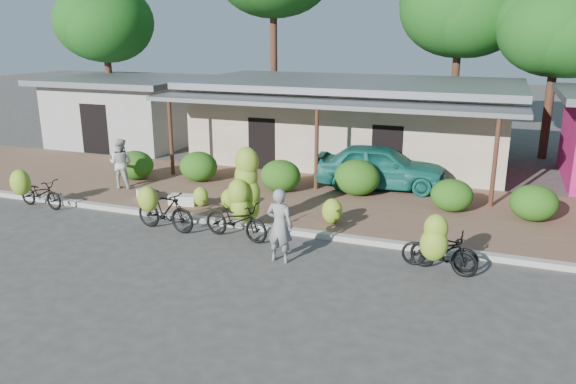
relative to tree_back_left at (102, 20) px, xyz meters
The scene contains 27 objects.
ground 19.82m from the tree_back_left, 43.77° to the right, with size 100.00×100.00×0.00m, color #3F3C3A.
sidewalk 16.91m from the tree_back_left, 30.66° to the right, with size 60.00×6.00×0.12m, color brown.
curb 18.53m from the tree_back_left, 39.07° to the right, with size 60.00×0.25×0.15m, color #A8A399.
shop_main 14.44m from the tree_back_left, ahead, with size 13.00×8.50×3.35m.
shop_grey 5.38m from the tree_back_left, 38.29° to the right, with size 7.00×6.00×3.15m.
tree_back_left is the anchor object (origin of this frame).
tree_center_right 17.37m from the tree_back_left, 11.63° to the left, with size 5.61×5.53×8.44m.
tree_near_right 21.06m from the tree_back_left, ahead, with size 4.93×4.79×7.26m.
hedge_0 12.01m from the tree_back_left, 48.27° to the right, with size 1.33×1.20×1.04m, color #234F12.
hedge_1 13.14m from the tree_back_left, 38.43° to the right, with size 1.35×1.22×1.06m, color #234F12.
hedge_2 15.70m from the tree_back_left, 31.36° to the right, with size 1.36×1.22×1.06m, color #234F12.
hedge_3 17.54m from the tree_back_left, 25.56° to the right, with size 1.49×1.34×1.17m, color #234F12.
hedge_4 20.50m from the tree_back_left, 23.54° to the right, with size 1.24×1.12×0.97m, color #234F12.
hedge_5 22.52m from the tree_back_left, 21.37° to the right, with size 1.32×1.19×1.03m, color #234F12.
bike_far_left 14.29m from the tree_back_left, 62.15° to the right, with size 1.79×1.31×1.35m.
bike_left 17.14m from the tree_back_left, 47.92° to the right, with size 1.92×1.25×1.41m.
bike_center 18.23m from the tree_back_left, 41.76° to the right, with size 2.02×1.36×2.37m.
bike_right 22.73m from the tree_back_left, 34.17° to the right, with size 1.66×1.31×1.55m.
bike_far_right 22.54m from the tree_back_left, 33.40° to the right, with size 1.73×0.60×0.91m.
loose_banana_a 15.87m from the tree_back_left, 42.62° to the right, with size 0.48×0.41×0.61m, color #99B62D.
loose_banana_b 16.53m from the tree_back_left, 40.20° to the right, with size 0.51×0.44×0.64m, color #99B62D.
loose_banana_c 19.07m from the tree_back_left, 34.01° to the right, with size 0.58×0.49×0.72m, color #99B62D.
sack_near 15.53m from the tree_back_left, 44.31° to the right, with size 0.85×0.40×0.30m, color beige.
sack_far 14.62m from the tree_back_left, 48.34° to the right, with size 0.75×0.38×0.28m, color beige.
vendor 20.18m from the tree_back_left, 41.41° to the right, with size 0.66×0.43×1.81m, color gray.
bystander 12.78m from the tree_back_left, 50.97° to the right, with size 0.83×0.64×1.70m, color beige.
teal_van 17.53m from the tree_back_left, 21.30° to the right, with size 1.77×4.39×1.50m, color #17685C.
Camera 1 is at (5.53, -11.39, 5.33)m, focal length 35.00 mm.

